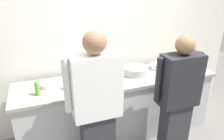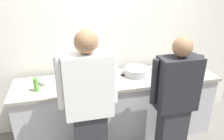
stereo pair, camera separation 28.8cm
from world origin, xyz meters
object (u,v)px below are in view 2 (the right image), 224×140
(plate_stack_rear, at_px, (161,68))
(chef_near_left, at_px, (89,107))
(plate_stack_front, at_px, (50,81))
(squeeze_bottle_spare, at_px, (192,64))
(sheet_tray, at_px, (88,81))
(squeeze_bottle_secondary, at_px, (36,84))
(ramekin_orange_sauce, at_px, (112,79))
(chefs_knife, at_px, (129,75))
(squeeze_bottle_primary, at_px, (187,61))
(ramekin_red_sauce, at_px, (177,72))
(chef_center, at_px, (175,102))
(mixing_bowl_steel, at_px, (137,71))
(ramekin_green_sauce, at_px, (64,84))
(ramekin_yellow_sauce, at_px, (163,75))

(plate_stack_rear, bearing_deg, chef_near_left, -147.66)
(plate_stack_front, distance_m, squeeze_bottle_spare, 2.01)
(sheet_tray, height_order, squeeze_bottle_secondary, squeeze_bottle_secondary)
(ramekin_orange_sauce, relative_size, chefs_knife, 0.38)
(squeeze_bottle_primary, bearing_deg, plate_stack_rear, -174.95)
(plate_stack_rear, xyz_separation_m, ramekin_red_sauce, (0.19, -0.14, -0.02))
(chef_center, distance_m, squeeze_bottle_secondary, 1.64)
(chef_near_left, relative_size, ramekin_orange_sauce, 16.75)
(mixing_bowl_steel, bearing_deg, ramekin_green_sauce, -173.93)
(ramekin_orange_sauce, bearing_deg, squeeze_bottle_spare, 1.74)
(chef_center, distance_m, plate_stack_front, 1.58)
(chef_near_left, bearing_deg, ramekin_green_sauce, 112.85)
(chef_near_left, bearing_deg, squeeze_bottle_spare, 21.23)
(plate_stack_rear, bearing_deg, squeeze_bottle_secondary, -172.67)
(plate_stack_front, distance_m, sheet_tray, 0.49)
(squeeze_bottle_primary, relative_size, squeeze_bottle_spare, 0.90)
(plate_stack_front, bearing_deg, squeeze_bottle_spare, -2.42)
(chef_near_left, bearing_deg, mixing_bowl_steel, 41.38)
(squeeze_bottle_secondary, relative_size, ramekin_yellow_sauce, 2.42)
(chef_center, relative_size, squeeze_bottle_spare, 7.87)
(chef_near_left, xyz_separation_m, plate_stack_rear, (1.15, 0.73, 0.03))
(plate_stack_rear, distance_m, squeeze_bottle_spare, 0.45)
(chef_center, bearing_deg, plate_stack_front, 152.25)
(chef_near_left, distance_m, squeeze_bottle_primary, 1.78)
(ramekin_green_sauce, bearing_deg, plate_stack_front, 141.80)
(chef_center, relative_size, ramekin_green_sauce, 18.46)
(chef_near_left, xyz_separation_m, plate_stack_front, (-0.41, 0.70, 0.01))
(squeeze_bottle_spare, height_order, ramekin_orange_sauce, squeeze_bottle_spare)
(ramekin_yellow_sauce, distance_m, ramekin_orange_sauce, 0.70)
(plate_stack_rear, height_order, ramekin_orange_sauce, plate_stack_rear)
(mixing_bowl_steel, xyz_separation_m, ramekin_orange_sauce, (-0.37, -0.09, -0.03))
(plate_stack_rear, xyz_separation_m, ramekin_yellow_sauce, (-0.06, -0.19, -0.02))
(chef_near_left, height_order, mixing_bowl_steel, chef_near_left)
(chef_center, xyz_separation_m, ramekin_red_sauce, (0.36, 0.62, 0.08))
(plate_stack_front, bearing_deg, sheet_tray, -10.16)
(plate_stack_front, height_order, ramekin_green_sauce, plate_stack_front)
(chef_near_left, xyz_separation_m, squeeze_bottle_spare, (1.59, 0.62, 0.09))
(ramekin_red_sauce, bearing_deg, ramekin_orange_sauce, -179.52)
(ramekin_red_sauce, bearing_deg, squeeze_bottle_spare, 6.47)
(chef_center, height_order, chefs_knife, chef_center)
(chef_center, distance_m, plate_stack_rear, 0.79)
(plate_stack_rear, relative_size, sheet_tray, 0.43)
(plate_stack_rear, xyz_separation_m, chefs_knife, (-0.50, -0.04, -0.04))
(chef_center, xyz_separation_m, plate_stack_rear, (0.17, 0.76, 0.10))
(chef_near_left, xyz_separation_m, squeeze_bottle_primary, (1.60, 0.77, 0.08))
(sheet_tray, bearing_deg, squeeze_bottle_secondary, -170.47)
(ramekin_yellow_sauce, bearing_deg, squeeze_bottle_primary, 24.31)
(squeeze_bottle_primary, distance_m, squeeze_bottle_spare, 0.15)
(plate_stack_front, height_order, chefs_knife, plate_stack_front)
(ramekin_green_sauce, bearing_deg, ramekin_orange_sauce, 1.70)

